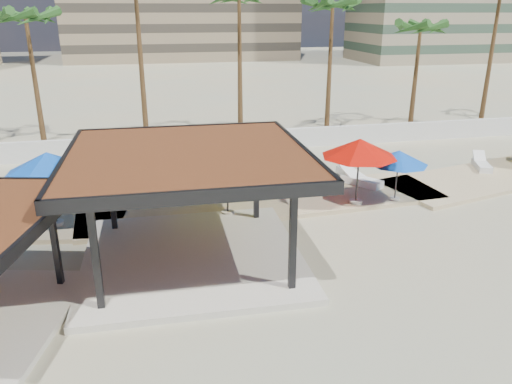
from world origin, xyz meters
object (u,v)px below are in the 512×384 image
(lounger_c, at_px, (361,181))
(pavilion_central, at_px, (190,197))
(lounger_b, at_px, (350,173))
(umbrella_c, at_px, (360,148))
(lounger_d, at_px, (482,165))

(lounger_c, bearing_deg, pavilion_central, 89.12)
(pavilion_central, relative_size, lounger_b, 3.54)
(umbrella_c, bearing_deg, lounger_d, 21.35)
(umbrella_c, distance_m, lounger_d, 9.41)
(umbrella_c, bearing_deg, lounger_c, 61.69)
(lounger_c, height_order, lounger_d, lounger_c)
(pavilion_central, height_order, umbrella_c, pavilion_central)
(pavilion_central, distance_m, umbrella_c, 8.11)
(umbrella_c, height_order, lounger_c, umbrella_c)
(lounger_b, distance_m, lounger_c, 1.20)
(pavilion_central, height_order, lounger_b, pavilion_central)
(umbrella_c, bearing_deg, lounger_b, 71.56)
(lounger_b, bearing_deg, lounger_d, -92.20)
(umbrella_c, xyz_separation_m, lounger_c, (1.21, 2.25, -2.27))
(lounger_d, bearing_deg, pavilion_central, 134.37)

